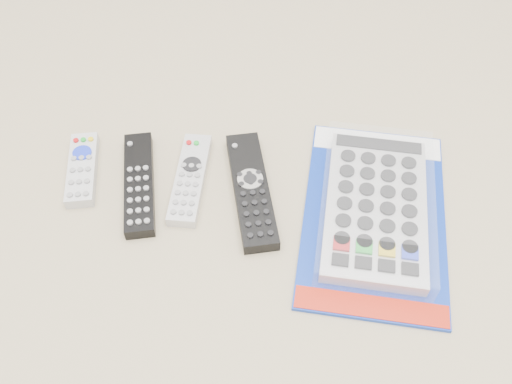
{
  "coord_description": "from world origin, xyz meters",
  "views": [
    {
      "loc": [
        0.04,
        -0.54,
        0.71
      ],
      "look_at": [
        0.03,
        0.0,
        0.01
      ],
      "focal_mm": 40.0,
      "sensor_mm": 36.0,
      "label": 1
    }
  ],
  "objects_px": {
    "remote_small_grey": "(82,169)",
    "jumbo_remote_packaged": "(376,206)",
    "remote_silver_dvd": "(190,179)",
    "remote_slim_black": "(139,184)",
    "remote_large_black": "(251,190)"
  },
  "relations": [
    {
      "from": "remote_silver_dvd",
      "to": "remote_slim_black",
      "type": "bearing_deg",
      "value": -167.33
    },
    {
      "from": "remote_slim_black",
      "to": "jumbo_remote_packaged",
      "type": "relative_size",
      "value": 0.54
    },
    {
      "from": "remote_silver_dvd",
      "to": "jumbo_remote_packaged",
      "type": "relative_size",
      "value": 0.48
    },
    {
      "from": "remote_slim_black",
      "to": "remote_silver_dvd",
      "type": "height_order",
      "value": "remote_slim_black"
    },
    {
      "from": "remote_slim_black",
      "to": "jumbo_remote_packaged",
      "type": "height_order",
      "value": "jumbo_remote_packaged"
    },
    {
      "from": "remote_silver_dvd",
      "to": "jumbo_remote_packaged",
      "type": "height_order",
      "value": "jumbo_remote_packaged"
    },
    {
      "from": "remote_small_grey",
      "to": "jumbo_remote_packaged",
      "type": "bearing_deg",
      "value": -16.62
    },
    {
      "from": "remote_large_black",
      "to": "jumbo_remote_packaged",
      "type": "height_order",
      "value": "jumbo_remote_packaged"
    },
    {
      "from": "remote_small_grey",
      "to": "remote_slim_black",
      "type": "relative_size",
      "value": 0.73
    },
    {
      "from": "jumbo_remote_packaged",
      "to": "remote_silver_dvd",
      "type": "bearing_deg",
      "value": 176.57
    },
    {
      "from": "remote_small_grey",
      "to": "jumbo_remote_packaged",
      "type": "xyz_separation_m",
      "value": [
        0.46,
        -0.08,
        0.01
      ]
    },
    {
      "from": "remote_small_grey",
      "to": "remote_slim_black",
      "type": "bearing_deg",
      "value": -24.05
    },
    {
      "from": "remote_silver_dvd",
      "to": "remote_large_black",
      "type": "relative_size",
      "value": 0.79
    },
    {
      "from": "remote_small_grey",
      "to": "jumbo_remote_packaged",
      "type": "relative_size",
      "value": 0.39
    },
    {
      "from": "remote_silver_dvd",
      "to": "remote_large_black",
      "type": "xyz_separation_m",
      "value": [
        0.1,
        -0.02,
        0.0
      ]
    }
  ]
}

